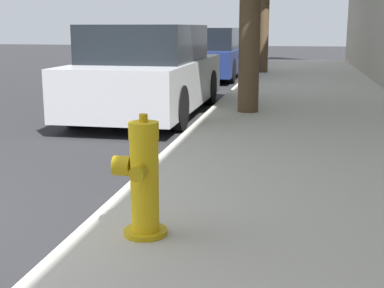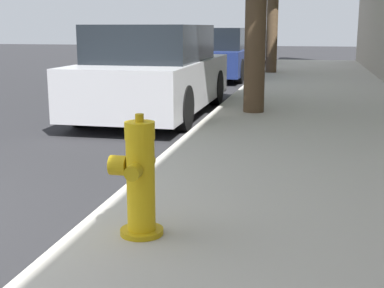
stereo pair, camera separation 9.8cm
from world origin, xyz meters
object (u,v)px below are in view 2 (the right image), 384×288
at_px(parked_car_near, 156,72).
at_px(fire_hydrant, 139,180).
at_px(parked_car_mid, 219,54).
at_px(parked_car_far, 243,48).

bearing_deg(parked_car_near, fire_hydrant, -74.83).
bearing_deg(parked_car_mid, parked_car_far, 90.31).
distance_m(parked_car_near, parked_car_far, 12.70).
height_order(fire_hydrant, parked_car_far, parked_car_far).
xyz_separation_m(fire_hydrant, parked_car_far, (-1.59, 18.22, 0.14)).
bearing_deg(parked_car_mid, parked_car_near, -89.49).
relative_size(parked_car_mid, parked_car_far, 1.11).
xyz_separation_m(parked_car_mid, parked_car_far, (-0.03, 6.01, -0.05)).
height_order(fire_hydrant, parked_car_mid, parked_car_mid).
bearing_deg(fire_hydrant, parked_car_far, 94.98).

